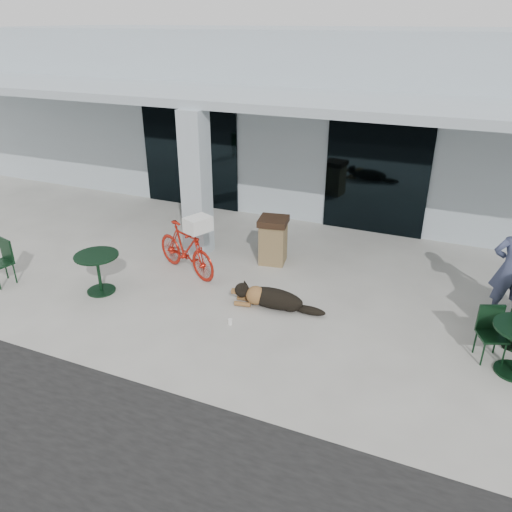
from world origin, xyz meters
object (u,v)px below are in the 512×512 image
at_px(cafe_chair_far_a, 492,336).
at_px(cafe_table_near, 99,273).
at_px(bicycle, 186,249).
at_px(dog, 273,297).
at_px(cafe_chair_near, 0,263).
at_px(trash_receptacle, 273,240).
at_px(person, 512,268).

bearing_deg(cafe_chair_far_a, cafe_table_near, 163.32).
distance_m(bicycle, cafe_chair_far_a, 5.76).
bearing_deg(cafe_chair_far_a, bicycle, 151.00).
bearing_deg(bicycle, dog, -82.96).
bearing_deg(bicycle, cafe_chair_near, 143.69).
xyz_separation_m(cafe_table_near, cafe_chair_near, (-1.96, -0.51, 0.07)).
distance_m(bicycle, cafe_chair_near, 3.59).
bearing_deg(dog, bicycle, 154.36).
distance_m(dog, trash_receptacle, 1.91).
height_order(dog, cafe_chair_near, cafe_chair_near).
relative_size(cafe_chair_near, trash_receptacle, 0.90).
relative_size(bicycle, cafe_table_near, 2.13).
bearing_deg(cafe_table_near, cafe_chair_far_a, 5.08).
relative_size(cafe_chair_far_a, trash_receptacle, 0.86).
height_order(bicycle, cafe_table_near, bicycle).
relative_size(cafe_table_near, trash_receptacle, 0.82).
bearing_deg(person, bicycle, -3.34).
bearing_deg(person, dog, 8.98).
bearing_deg(cafe_chair_near, cafe_table_near, 28.42).
height_order(bicycle, cafe_chair_near, bicycle).
relative_size(cafe_chair_far_a, person, 0.46).
xyz_separation_m(cafe_chair_near, trash_receptacle, (4.53, 3.00, 0.05)).
distance_m(bicycle, cafe_table_near, 1.75).
distance_m(dog, cafe_chair_far_a, 3.58).
xyz_separation_m(bicycle, cafe_table_near, (-1.12, -1.33, -0.14)).
bearing_deg(person, trash_receptacle, -15.76).
xyz_separation_m(cafe_chair_far_a, person, (0.22, 1.45, 0.51)).
bearing_deg(trash_receptacle, bicycle, -141.47).
height_order(bicycle, cafe_chair_far_a, bicycle).
relative_size(cafe_table_near, cafe_chair_near, 0.91).
bearing_deg(bicycle, cafe_table_near, 162.81).
distance_m(dog, cafe_table_near, 3.34).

